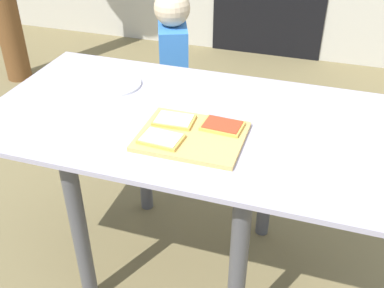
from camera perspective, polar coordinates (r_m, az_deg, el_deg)
The scene contains 8 objects.
ground_plane at distance 2.02m, azimuth -1.09°, elevation -14.45°, with size 16.00×16.00×0.00m, color olive.
dining_table at distance 1.63m, azimuth -1.31°, elevation -0.49°, with size 1.35×0.76×0.72m.
cutting_board at distance 1.44m, azimuth -0.03°, elevation 0.98°, with size 0.33×0.26×0.01m, color tan.
pizza_slice_far_right at distance 1.47m, azimuth 3.81°, elevation 2.28°, with size 0.13×0.10×0.01m.
pizza_slice_far_left at distance 1.49m, azimuth -2.12°, elevation 2.98°, with size 0.13×0.10×0.01m.
pizza_slice_near_left at distance 1.40m, azimuth -3.75°, elevation 0.66°, with size 0.14×0.10×0.01m.
plate_white_left at distance 1.79m, azimuth -9.89°, elevation 7.40°, with size 0.22×0.22×0.01m, color silver.
child_left at distance 2.38m, azimuth -2.32°, elevation 9.55°, with size 0.22×0.27×0.93m.
Camera 1 is at (0.45, -1.28, 1.50)m, focal length 42.78 mm.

